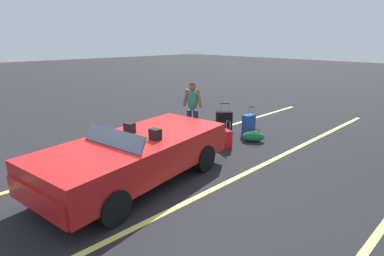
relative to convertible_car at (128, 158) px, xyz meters
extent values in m
plane|color=black|center=(-0.21, -0.04, -0.59)|extent=(80.00, 80.00, 0.00)
cube|color=#EAE066|center=(-0.21, -1.40, -0.59)|extent=(18.00, 0.12, 0.01)
cube|color=#EAE066|center=(-0.21, 1.30, -0.59)|extent=(18.00, 0.12, 0.01)
cube|color=red|center=(-0.21, -0.04, 0.03)|extent=(4.34, 2.43, 0.64)
cube|color=red|center=(1.21, 0.21, -0.08)|extent=(1.58, 1.87, 0.38)
cube|color=slate|center=(0.30, 0.05, 0.50)|extent=(0.44, 1.56, 0.31)
cube|color=black|center=(-0.47, 0.29, 0.46)|extent=(0.19, 0.24, 0.22)
cube|color=black|center=(-0.35, -0.43, 0.46)|extent=(0.19, 0.24, 0.22)
cylinder|color=black|center=(0.91, 0.98, -0.29)|extent=(0.63, 0.32, 0.60)
cylinder|color=black|center=(1.18, -0.62, -0.29)|extent=(0.63, 0.32, 0.60)
cylinder|color=black|center=(-1.60, 0.55, -0.29)|extent=(0.63, 0.32, 0.60)
cylinder|color=black|center=(-1.32, -1.05, -0.29)|extent=(0.63, 0.32, 0.60)
cube|color=black|center=(-3.96, -0.88, -0.22)|extent=(0.54, 0.53, 0.74)
cube|color=black|center=(-4.06, -0.99, -0.27)|extent=(0.30, 0.27, 0.41)
cylinder|color=gray|center=(-3.81, -0.91, 0.28)|extent=(0.03, 0.03, 0.26)
cylinder|color=gray|center=(-4.01, -0.73, 0.28)|extent=(0.03, 0.03, 0.26)
cylinder|color=black|center=(-3.91, -0.82, 0.41)|extent=(0.22, 0.20, 0.03)
sphere|color=black|center=(-3.77, -0.91, -0.57)|extent=(0.04, 0.04, 0.04)
sphere|color=black|center=(-4.02, -0.69, -0.57)|extent=(0.04, 0.04, 0.04)
cube|color=#1E479E|center=(-4.56, -0.38, -0.28)|extent=(0.41, 0.25, 0.62)
cube|color=navy|center=(-4.56, -0.51, -0.33)|extent=(0.32, 0.03, 0.34)
cylinder|color=gray|center=(-4.45, -0.32, 0.16)|extent=(0.02, 0.02, 0.26)
cylinder|color=gray|center=(-4.67, -0.32, 0.16)|extent=(0.02, 0.02, 0.26)
cylinder|color=black|center=(-4.56, -0.32, 0.29)|extent=(0.22, 0.03, 0.03)
sphere|color=black|center=(-4.42, -0.29, -0.57)|extent=(0.04, 0.04, 0.04)
sphere|color=black|center=(-4.70, -0.30, -0.57)|extent=(0.04, 0.04, 0.04)
cube|color=red|center=(-3.10, -0.07, -0.34)|extent=(0.30, 0.39, 0.50)
cylinder|color=gray|center=(-3.12, 0.04, 0.03)|extent=(0.03, 0.03, 0.25)
cylinder|color=gray|center=(-3.18, -0.14, 0.03)|extent=(0.03, 0.03, 0.25)
cylinder|color=black|center=(-3.15, -0.05, 0.16)|extent=(0.09, 0.19, 0.03)
sphere|color=black|center=(-3.13, 0.07, -0.57)|extent=(0.04, 0.04, 0.04)
sphere|color=black|center=(-3.21, -0.16, -0.57)|extent=(0.04, 0.04, 0.04)
ellipsoid|color=#19723F|center=(-4.08, 0.14, -0.44)|extent=(0.64, 0.68, 0.30)
torus|color=black|center=(-4.08, 0.14, -0.26)|extent=(0.52, 0.52, 0.02)
cylinder|color=#1E2338|center=(-3.18, -1.32, -0.18)|extent=(0.20, 0.20, 0.82)
cylinder|color=#1E2338|center=(-3.08, -1.50, -0.18)|extent=(0.20, 0.20, 0.82)
ellipsoid|color=#267259|center=(-3.13, -1.41, 0.53)|extent=(0.35, 0.39, 0.60)
sphere|color=brown|center=(-3.13, -1.41, 0.93)|extent=(0.21, 0.21, 0.21)
sphere|color=#472D19|center=(-3.13, -1.41, 0.97)|extent=(0.18, 0.18, 0.18)
cylinder|color=brown|center=(-3.23, -1.23, 0.60)|extent=(0.17, 0.21, 0.53)
cylinder|color=brown|center=(-3.03, -1.59, 0.60)|extent=(0.17, 0.21, 0.53)
camera|label=1|loc=(2.94, 4.88, 2.26)|focal=28.25mm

